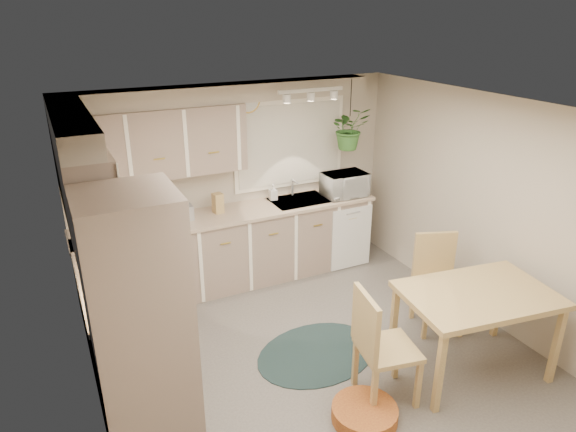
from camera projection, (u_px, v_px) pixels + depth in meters
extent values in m
plane|color=slate|center=(319.00, 359.00, 4.99)|extent=(4.20, 4.20, 0.00)
plane|color=white|center=(326.00, 112.00, 4.09)|extent=(4.20, 4.20, 0.00)
cube|color=#B0A492|center=(238.00, 182.00, 6.29)|extent=(4.00, 0.04, 2.40)
cube|color=#B0A492|center=(513.00, 398.00, 2.80)|extent=(4.00, 0.04, 2.40)
cube|color=#B0A492|center=(83.00, 300.00, 3.73)|extent=(0.04, 4.20, 2.40)
cube|color=#B0A492|center=(489.00, 212.00, 5.36)|extent=(0.04, 4.20, 2.40)
cube|color=gray|center=(119.00, 318.00, 4.86)|extent=(0.60, 1.85, 0.90)
cube|color=gray|center=(234.00, 249.00, 6.24)|extent=(3.60, 0.60, 0.90)
cube|color=tan|center=(114.00, 274.00, 4.69)|extent=(0.64, 1.89, 0.04)
cube|color=tan|center=(232.00, 214.00, 6.06)|extent=(3.64, 0.64, 0.04)
cube|color=gray|center=(141.00, 333.00, 3.61)|extent=(0.65, 0.65, 2.10)
cube|color=silver|center=(186.00, 322.00, 3.74)|extent=(0.02, 0.56, 0.58)
cube|color=gray|center=(82.00, 177.00, 4.40)|extent=(0.35, 2.00, 0.75)
cube|color=gray|center=(154.00, 144.00, 5.51)|extent=(2.00, 0.35, 0.75)
cube|color=#B0A492|center=(70.00, 123.00, 4.21)|extent=(0.30, 2.00, 0.20)
cube|color=#B0A492|center=(222.00, 93.00, 5.67)|extent=(3.60, 0.30, 0.20)
cube|color=silver|center=(126.00, 301.00, 4.21)|extent=(0.52, 0.58, 0.02)
cube|color=silver|center=(116.00, 251.00, 4.03)|extent=(0.40, 0.60, 0.14)
cube|color=silver|center=(290.00, 144.00, 6.40)|extent=(1.40, 0.02, 1.00)
cube|color=white|center=(290.00, 144.00, 6.41)|extent=(1.50, 0.02, 1.10)
cube|color=#B2B5BB|center=(299.00, 203.00, 6.44)|extent=(0.70, 0.48, 0.10)
cube|color=silver|center=(352.00, 238.00, 6.61)|extent=(0.58, 0.02, 0.83)
cube|color=silver|center=(311.00, 90.00, 5.70)|extent=(0.80, 0.04, 0.04)
cylinder|color=gold|center=(248.00, 100.00, 5.96)|extent=(0.30, 0.03, 0.30)
cube|color=tan|center=(473.00, 332.00, 4.71)|extent=(1.43, 1.06, 0.83)
cube|color=tan|center=(388.00, 346.00, 4.33)|extent=(0.57, 0.57, 1.05)
cube|color=tan|center=(440.00, 285.00, 5.32)|extent=(0.61, 0.61, 1.01)
ellipsoid|color=black|center=(317.00, 353.00, 5.07)|extent=(1.38, 1.11, 0.01)
cylinder|color=#B46924|center=(365.00, 414.00, 4.24)|extent=(0.68, 0.68, 0.13)
imported|color=silver|center=(345.00, 182.00, 6.51)|extent=(0.55, 0.30, 0.37)
imported|color=silver|center=(273.00, 197.00, 6.41)|extent=(0.12, 0.21, 0.09)
imported|color=#346829|center=(349.00, 133.00, 6.29)|extent=(0.54, 0.58, 0.41)
cube|color=black|center=(141.00, 215.00, 5.58)|extent=(0.19, 0.22, 0.28)
cube|color=#B2B5BB|center=(181.00, 213.00, 5.80)|extent=(0.28, 0.16, 0.17)
cube|color=tan|center=(218.00, 203.00, 6.00)|extent=(0.12, 0.12, 0.24)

